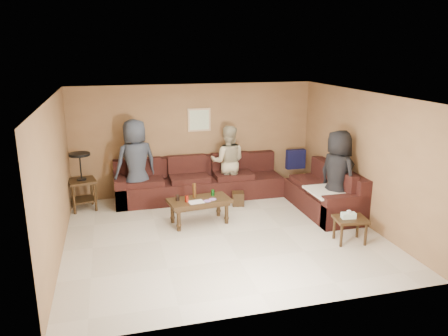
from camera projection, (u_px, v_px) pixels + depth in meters
name	position (u px, v px, depth m)	size (l,w,h in m)	color
room	(223.00, 145.00, 7.49)	(5.60, 5.50, 2.50)	beige
sectional_sofa	(241.00, 188.00, 9.46)	(4.65, 2.90, 0.97)	black
coffee_table	(199.00, 203.00, 8.32)	(1.23, 0.73, 0.77)	#332111
end_table_left	(82.00, 180.00, 8.99)	(0.62, 0.62, 1.21)	#332111
side_table_right	(350.00, 221.00, 7.51)	(0.59, 0.51, 0.59)	#332111
waste_bin	(238.00, 199.00, 9.34)	(0.24, 0.24, 0.29)	#332111
wall_art	(199.00, 120.00, 9.81)	(0.52, 0.04, 0.52)	tan
person_left	(136.00, 163.00, 9.15)	(0.91, 0.59, 1.86)	#2B313C
person_middle	(228.00, 162.00, 9.72)	(0.79, 0.62, 1.63)	tan
person_right	(337.00, 175.00, 8.45)	(0.86, 0.56, 1.77)	black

